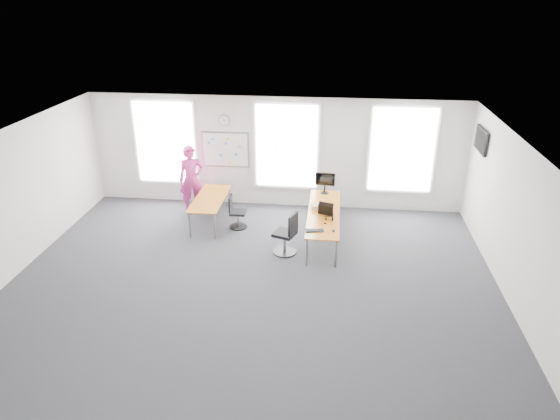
# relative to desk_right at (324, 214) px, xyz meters

# --- Properties ---
(floor) EXTENTS (10.00, 10.00, 0.00)m
(floor) POSITION_rel_desk_right_xyz_m (-1.38, -2.10, -0.64)
(floor) COLOR #28272C
(floor) RESTS_ON ground
(ceiling) EXTENTS (10.00, 10.00, 0.00)m
(ceiling) POSITION_rel_desk_right_xyz_m (-1.38, -2.10, 2.36)
(ceiling) COLOR white
(ceiling) RESTS_ON ground
(wall_back) EXTENTS (10.00, 0.00, 10.00)m
(wall_back) POSITION_rel_desk_right_xyz_m (-1.38, 1.90, 0.86)
(wall_back) COLOR silver
(wall_back) RESTS_ON ground
(wall_front) EXTENTS (10.00, 0.00, 10.00)m
(wall_front) POSITION_rel_desk_right_xyz_m (-1.38, -6.10, 0.86)
(wall_front) COLOR silver
(wall_front) RESTS_ON ground
(wall_left) EXTENTS (0.00, 10.00, 10.00)m
(wall_left) POSITION_rel_desk_right_xyz_m (-6.38, -2.10, 0.86)
(wall_left) COLOR silver
(wall_left) RESTS_ON ground
(wall_right) EXTENTS (0.00, 10.00, 10.00)m
(wall_right) POSITION_rel_desk_right_xyz_m (3.62, -2.10, 0.86)
(wall_right) COLOR silver
(wall_right) RESTS_ON ground
(window_left) EXTENTS (1.60, 0.06, 2.20)m
(window_left) POSITION_rel_desk_right_xyz_m (-4.38, 1.87, 1.06)
(window_left) COLOR silver
(window_left) RESTS_ON wall_back
(window_mid) EXTENTS (1.60, 0.06, 2.20)m
(window_mid) POSITION_rel_desk_right_xyz_m (-1.08, 1.87, 1.06)
(window_mid) COLOR silver
(window_mid) RESTS_ON wall_back
(window_right) EXTENTS (1.60, 0.06, 2.20)m
(window_right) POSITION_rel_desk_right_xyz_m (1.92, 1.87, 1.06)
(window_right) COLOR silver
(window_right) RESTS_ON wall_back
(desk_right) EXTENTS (0.75, 2.80, 0.68)m
(desk_right) POSITION_rel_desk_right_xyz_m (0.00, 0.00, 0.00)
(desk_right) COLOR #C26C1E
(desk_right) RESTS_ON ground
(desk_left) EXTENTS (0.74, 1.86, 0.68)m
(desk_left) POSITION_rel_desk_right_xyz_m (-2.89, 0.57, -0.02)
(desk_left) COLOR #C26C1E
(desk_left) RESTS_ON ground
(chair_right) EXTENTS (0.58, 0.58, 1.00)m
(chair_right) POSITION_rel_desk_right_xyz_m (-0.79, -0.84, -0.20)
(chair_right) COLOR black
(chair_right) RESTS_ON ground
(chair_left) EXTENTS (0.45, 0.45, 0.84)m
(chair_left) POSITION_rel_desk_right_xyz_m (-2.20, 0.36, -0.27)
(chair_left) COLOR black
(chair_left) RESTS_ON ground
(person) EXTENTS (0.76, 0.62, 1.82)m
(person) POSITION_rel_desk_right_xyz_m (-3.53, 1.22, 0.27)
(person) COLOR #CF2F85
(person) RESTS_ON ground
(whiteboard) EXTENTS (1.20, 0.03, 0.90)m
(whiteboard) POSITION_rel_desk_right_xyz_m (-2.73, 1.87, 0.91)
(whiteboard) COLOR white
(whiteboard) RESTS_ON wall_back
(wall_clock) EXTENTS (0.30, 0.04, 0.30)m
(wall_clock) POSITION_rel_desk_right_xyz_m (-2.73, 1.87, 1.71)
(wall_clock) COLOR gray
(wall_clock) RESTS_ON wall_back
(tv) EXTENTS (0.06, 0.90, 0.55)m
(tv) POSITION_rel_desk_right_xyz_m (3.57, 0.90, 1.66)
(tv) COLOR black
(tv) RESTS_ON wall_right
(keyboard) EXTENTS (0.42, 0.22, 0.02)m
(keyboard) POSITION_rel_desk_right_xyz_m (-0.17, -1.01, 0.05)
(keyboard) COLOR black
(keyboard) RESTS_ON desk_right
(mouse) EXTENTS (0.09, 0.12, 0.04)m
(mouse) POSITION_rel_desk_right_xyz_m (0.24, -0.99, 0.06)
(mouse) COLOR black
(mouse) RESTS_ON desk_right
(lens_cap) EXTENTS (0.07, 0.07, 0.01)m
(lens_cap) POSITION_rel_desk_right_xyz_m (0.05, -0.61, 0.05)
(lens_cap) COLOR black
(lens_cap) RESTS_ON desk_right
(headphones) EXTENTS (0.19, 0.10, 0.11)m
(headphones) POSITION_rel_desk_right_xyz_m (0.13, -0.42, 0.10)
(headphones) COLOR black
(headphones) RESTS_ON desk_right
(laptop_sleeve) EXTENTS (0.37, 0.30, 0.30)m
(laptop_sleeve) POSITION_rel_desk_right_xyz_m (0.04, -0.15, 0.19)
(laptop_sleeve) COLOR black
(laptop_sleeve) RESTS_ON desk_right
(paper_stack) EXTENTS (0.38, 0.33, 0.11)m
(paper_stack) POSITION_rel_desk_right_xyz_m (-0.14, 0.22, 0.10)
(paper_stack) COLOR beige
(paper_stack) RESTS_ON desk_right
(monitor) EXTENTS (0.50, 0.20, 0.56)m
(monitor) POSITION_rel_desk_right_xyz_m (-0.02, 1.19, 0.38)
(monitor) COLOR black
(monitor) RESTS_ON desk_right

